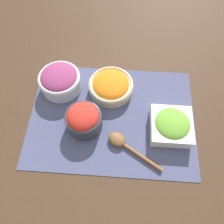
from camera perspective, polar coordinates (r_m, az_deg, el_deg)
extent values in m
plane|color=#422D1E|center=(0.76, 0.00, -1.18)|extent=(3.00, 3.00, 0.00)
cube|color=#474C70|center=(0.76, 0.00, -1.12)|extent=(0.56, 0.41, 0.00)
cylinder|color=#333842|center=(0.72, -7.31, -2.25)|extent=(0.12, 0.12, 0.06)
torus|color=#333842|center=(0.69, -7.59, -1.18)|extent=(0.12, 0.12, 0.01)
ellipsoid|color=red|center=(0.69, -7.59, -1.18)|extent=(0.10, 0.10, 0.05)
cube|color=white|center=(0.74, 15.05, -3.71)|extent=(0.13, 0.13, 0.04)
cube|color=white|center=(0.72, 15.50, -2.92)|extent=(0.13, 0.13, 0.00)
ellipsoid|color=#6BAD38|center=(0.72, 15.47, -2.99)|extent=(0.11, 0.11, 0.04)
cylinder|color=beige|center=(0.79, -0.29, 6.52)|extent=(0.16, 0.16, 0.04)
torus|color=beige|center=(0.78, -0.30, 7.30)|extent=(0.16, 0.16, 0.01)
ellipsoid|color=orange|center=(0.78, -0.30, 7.30)|extent=(0.13, 0.13, 0.04)
cylinder|color=silver|center=(0.81, -13.28, 7.64)|extent=(0.15, 0.15, 0.06)
torus|color=silver|center=(0.79, -13.72, 8.85)|extent=(0.14, 0.14, 0.01)
ellipsoid|color=#93386B|center=(0.79, -13.72, 8.85)|extent=(0.13, 0.13, 0.04)
cylinder|color=brown|center=(0.70, 7.45, -11.30)|extent=(0.14, 0.09, 0.01)
ellipsoid|color=brown|center=(0.71, 1.27, -7.13)|extent=(0.07, 0.07, 0.02)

